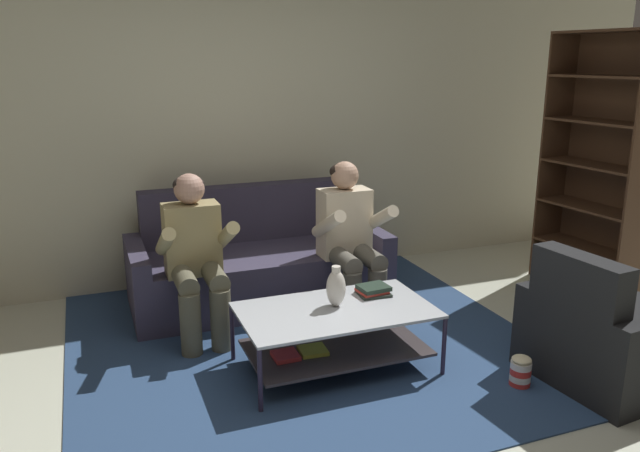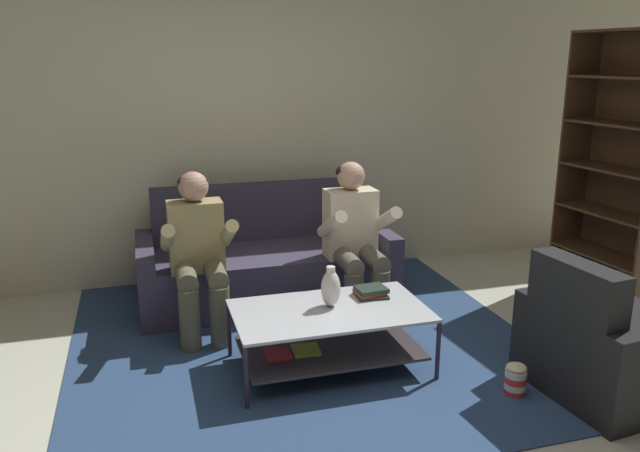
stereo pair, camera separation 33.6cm
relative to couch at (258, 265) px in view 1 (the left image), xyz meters
name	(u,v)px [view 1 (the left image)]	position (x,y,z in m)	size (l,w,h in m)	color
ground	(359,411)	(0.07, -1.82, -0.29)	(16.80, 16.80, 0.00)	beige
back_partition	(242,113)	(0.07, 0.64, 1.16)	(8.40, 0.12, 2.90)	beige
couch	(258,265)	(0.00, 0.00, 0.00)	(2.00, 0.88, 0.89)	#3A364D
person_seated_left	(195,251)	(-0.58, -0.53, 0.34)	(0.50, 0.58, 1.15)	brown
person_seated_right	(350,234)	(0.58, -0.53, 0.34)	(0.50, 0.58, 1.16)	#56544A
coffee_table	(334,329)	(0.13, -1.30, -0.02)	(1.20, 0.69, 0.40)	#B7BEC5
area_rug	(298,335)	(0.07, -0.78, -0.29)	(3.08, 3.25, 0.01)	navy
vase	(336,287)	(0.16, -1.26, 0.23)	(0.12, 0.12, 0.26)	silver
book_stack	(373,290)	(0.46, -1.17, 0.14)	(0.21, 0.19, 0.06)	#242D26
bookshelf	(594,193)	(2.71, -0.71, 0.53)	(0.42, 0.93, 2.12)	#4B301F
armchair	(607,336)	(1.62, -2.02, -0.01)	(0.88, 0.89, 0.83)	black
popcorn_tub	(521,371)	(1.09, -1.91, -0.20)	(0.12, 0.12, 0.20)	red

